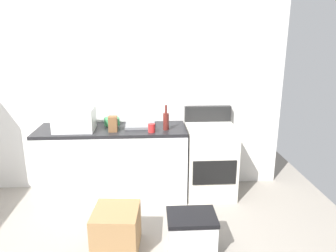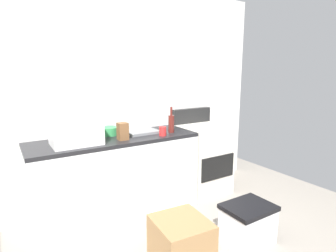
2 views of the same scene
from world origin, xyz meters
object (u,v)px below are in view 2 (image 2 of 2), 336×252
(mixing_bowl, at_px, (109,131))
(cardboard_box_medium, at_px, (181,243))
(wine_bottle, at_px, (171,123))
(coffee_mug, at_px, (163,131))
(storage_bin, at_px, (248,224))
(stove_oven, at_px, (202,157))
(knife_block, at_px, (123,131))
(microwave, at_px, (76,131))

(mixing_bowl, bearing_deg, cardboard_box_medium, -83.48)
(wine_bottle, xyz_separation_m, coffee_mug, (-0.17, -0.09, -0.06))
(cardboard_box_medium, relative_size, storage_bin, 0.98)
(stove_oven, height_order, coffee_mug, stove_oven)
(wine_bottle, relative_size, knife_block, 1.67)
(knife_block, distance_m, cardboard_box_medium, 1.23)
(coffee_mug, distance_m, cardboard_box_medium, 1.21)
(wine_bottle, relative_size, cardboard_box_medium, 0.67)
(stove_oven, relative_size, cardboard_box_medium, 2.45)
(stove_oven, xyz_separation_m, storage_bin, (-0.38, -1.15, -0.27))
(coffee_mug, relative_size, cardboard_box_medium, 0.22)
(coffee_mug, xyz_separation_m, cardboard_box_medium, (-0.36, -0.88, -0.75))
(cardboard_box_medium, xyz_separation_m, storage_bin, (0.71, -0.08, -0.01))
(stove_oven, height_order, cardboard_box_medium, stove_oven)
(stove_oven, relative_size, microwave, 2.39)
(mixing_bowl, bearing_deg, stove_oven, -6.73)
(knife_block, height_order, cardboard_box_medium, knife_block)
(stove_oven, height_order, wine_bottle, wine_bottle)
(coffee_mug, distance_m, knife_block, 0.46)
(coffee_mug, height_order, cardboard_box_medium, coffee_mug)
(wine_bottle, xyz_separation_m, knife_block, (-0.62, -0.03, -0.02))
(wine_bottle, height_order, storage_bin, wine_bottle)
(knife_block, xyz_separation_m, mixing_bowl, (-0.04, 0.28, -0.04))
(wine_bottle, distance_m, coffee_mug, 0.20)
(knife_block, xyz_separation_m, storage_bin, (0.81, -1.02, -0.80))
(wine_bottle, distance_m, mixing_bowl, 0.71)
(microwave, relative_size, storage_bin, 1.00)
(stove_oven, bearing_deg, mixing_bowl, 173.27)
(storage_bin, bearing_deg, stove_oven, 71.77)
(microwave, relative_size, cardboard_box_medium, 1.02)
(coffee_mug, xyz_separation_m, storage_bin, (0.36, -0.96, -0.76))
(coffee_mug, bearing_deg, microwave, 171.80)
(stove_oven, height_order, mixing_bowl, stove_oven)
(microwave, xyz_separation_m, knife_block, (0.46, -0.07, -0.05))
(knife_block, bearing_deg, microwave, 171.13)
(wine_bottle, xyz_separation_m, cardboard_box_medium, (-0.53, -0.97, -0.81))
(mixing_bowl, bearing_deg, microwave, -153.23)
(stove_oven, height_order, knife_block, stove_oven)
(knife_block, height_order, mixing_bowl, knife_block)
(microwave, xyz_separation_m, mixing_bowl, (0.41, 0.21, -0.09))
(coffee_mug, bearing_deg, stove_oven, 14.80)
(stove_oven, relative_size, mixing_bowl, 5.79)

